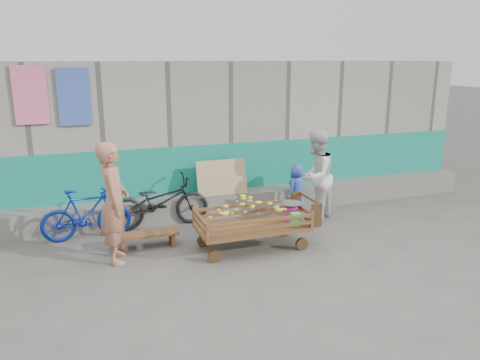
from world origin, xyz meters
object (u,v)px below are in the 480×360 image
object	(u,v)px
bicycle_dark	(160,202)
vendor_man	(114,203)
banana_cart	(250,216)
bicycle_blue	(86,214)
child	(297,188)
bench	(147,237)
woman	(316,176)

from	to	relation	value
bicycle_dark	vendor_man	bearing A→B (deg)	144.00
vendor_man	bicycle_dark	world-z (taller)	vendor_man
banana_cart	bicycle_blue	bearing A→B (deg)	152.06
child	bicycle_blue	bearing A→B (deg)	-29.97
bench	woman	world-z (taller)	woman
bicycle_blue	woman	bearing A→B (deg)	-97.84
child	bicycle_blue	distance (m)	4.12
bicycle_dark	bicycle_blue	world-z (taller)	bicycle_dark
woman	child	size ratio (longest dim) A/B	1.80
vendor_man	child	world-z (taller)	vendor_man
vendor_man	bicycle_dark	size ratio (longest dim) A/B	1.02
bench	bicycle_dark	world-z (taller)	bicycle_dark
banana_cart	woman	distance (m)	1.94
child	bicycle_dark	bearing A→B (deg)	-32.76
child	bicycle_blue	world-z (taller)	child
woman	bicycle_blue	world-z (taller)	woman
vendor_man	bicycle_blue	bearing A→B (deg)	26.03
woman	bicycle_dark	xyz separation A→B (m)	(-2.90, 0.62, -0.40)
bench	vendor_man	world-z (taller)	vendor_man
vendor_man	woman	world-z (taller)	vendor_man
banana_cart	vendor_man	world-z (taller)	vendor_man
bench	child	distance (m)	3.34
banana_cart	woman	size ratio (longest dim) A/B	1.12
banana_cart	bicycle_dark	distance (m)	1.96
bench	bicycle_blue	world-z (taller)	bicycle_blue
bicycle_dark	bicycle_blue	size ratio (longest dim) A/B	1.22
bench	vendor_man	distance (m)	0.98
bicycle_dark	bicycle_blue	bearing A→B (deg)	97.54
woman	bicycle_dark	bearing A→B (deg)	-51.80
woman	bicycle_blue	size ratio (longest dim) A/B	1.17
banana_cart	bicycle_blue	xyz separation A→B (m)	(-2.52, 1.34, -0.12)
vendor_man	bicycle_blue	world-z (taller)	vendor_man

